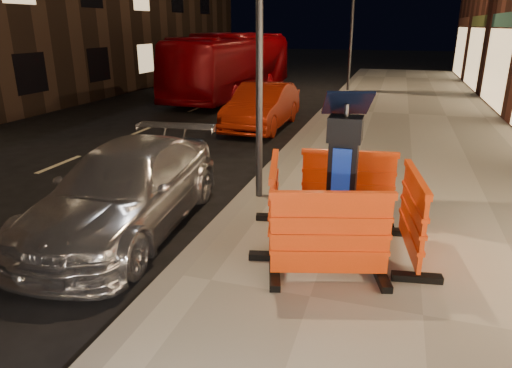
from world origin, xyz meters
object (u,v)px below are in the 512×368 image
(barrier_back, at_px, (348,186))
(bus_doubledecker, at_px, (234,96))
(barrier_front, at_px, (330,237))
(barrier_kerbside, at_px, (274,201))
(barrier_bldgside, at_px, (412,216))
(parking_kiosk, at_px, (342,177))
(car_red, at_px, (262,128))
(car_silver, at_px, (131,228))

(barrier_back, height_order, bus_doubledecker, bus_doubledecker)
(barrier_front, xyz_separation_m, barrier_kerbside, (-0.95, 0.95, 0.00))
(barrier_bldgside, height_order, bus_doubledecker, bus_doubledecker)
(bus_doubledecker, bearing_deg, parking_kiosk, -62.88)
(barrier_back, xyz_separation_m, barrier_kerbside, (-0.95, -0.95, 0.00))
(barrier_bldgside, bearing_deg, bus_doubledecker, 19.32)
(parking_kiosk, bearing_deg, barrier_back, 79.33)
(car_red, relative_size, bus_doubledecker, 0.42)
(car_silver, bearing_deg, barrier_back, 11.52)
(parking_kiosk, distance_m, bus_doubledecker, 15.78)
(barrier_back, bearing_deg, car_silver, -171.52)
(barrier_back, height_order, barrier_bldgside, same)
(barrier_front, xyz_separation_m, barrier_back, (0.00, 1.90, 0.00))
(barrier_back, height_order, car_silver, barrier_back)
(barrier_front, height_order, barrier_kerbside, same)
(barrier_back, xyz_separation_m, car_silver, (-3.35, -0.97, -0.73))
(parking_kiosk, distance_m, car_red, 8.72)
(barrier_kerbside, distance_m, barrier_bldgside, 1.90)
(parking_kiosk, xyz_separation_m, barrier_front, (0.00, -0.95, -0.46))
(barrier_front, xyz_separation_m, barrier_bldgside, (0.95, 0.95, 0.00))
(barrier_back, relative_size, car_silver, 0.32)
(barrier_front, distance_m, car_red, 9.55)
(barrier_kerbside, xyz_separation_m, bus_doubledecker, (-5.68, 14.27, -0.73))
(barrier_back, relative_size, car_red, 0.35)
(barrier_front, bearing_deg, barrier_kerbside, 119.33)
(parking_kiosk, height_order, barrier_front, parking_kiosk)
(barrier_front, xyz_separation_m, bus_doubledecker, (-6.63, 15.22, -0.73))
(barrier_bldgside, bearing_deg, barrier_front, 126.33)
(barrier_kerbside, distance_m, bus_doubledecker, 15.38)
(parking_kiosk, bearing_deg, car_red, 102.59)
(barrier_bldgside, relative_size, car_red, 0.35)
(parking_kiosk, height_order, bus_doubledecker, parking_kiosk)
(car_red, bearing_deg, barrier_kerbside, -72.12)
(barrier_back, distance_m, barrier_kerbside, 1.34)
(barrier_front, xyz_separation_m, car_silver, (-3.35, 0.93, -0.73))
(barrier_front, bearing_deg, barrier_bldgside, 29.33)
(parking_kiosk, bearing_deg, barrier_bldgside, -10.67)
(parking_kiosk, height_order, barrier_back, parking_kiosk)
(barrier_back, distance_m, bus_doubledecker, 14.90)
(barrier_kerbside, height_order, car_silver, barrier_kerbside)
(barrier_front, bearing_deg, car_red, 95.34)
(car_silver, height_order, car_red, car_red)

